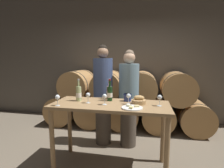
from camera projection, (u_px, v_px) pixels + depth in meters
The scene contains 17 objects.
ground_plane at pixel (110, 166), 2.51m from camera, with size 10.00×10.00×0.00m, color #726654.
stone_wall_back at pixel (128, 56), 4.33m from camera, with size 10.00×0.12×3.20m.
barrel_stack at pixel (125, 101), 3.94m from camera, with size 3.62×0.86×1.27m.
tasting_table at pixel (110, 113), 2.39m from camera, with size 1.59×0.65×0.93m.
person_left at pixel (103, 94), 3.10m from camera, with size 0.34×0.34×1.77m.
person_right at pixel (129, 98), 3.01m from camera, with size 0.34×0.34×1.68m.
wine_bottle_red at pixel (110, 93), 2.52m from camera, with size 0.08×0.08×0.32m.
wine_bottle_white at pixel (79, 93), 2.51m from camera, with size 0.08×0.08×0.32m.
wine_bottle_rose at pixel (109, 92), 2.63m from camera, with size 0.08×0.08×0.31m.
blue_crock at pixel (128, 97), 2.50m from camera, with size 0.12×0.12×0.10m.
bread_basket at pixel (139, 101), 2.35m from camera, with size 0.19×0.19×0.12m.
cheese_plate at pixel (132, 108), 2.14m from camera, with size 0.26×0.26×0.04m.
wine_glass_far_left at pixel (57, 98), 2.25m from camera, with size 0.06×0.06×0.15m.
wine_glass_left at pixel (88, 95), 2.39m from camera, with size 0.06×0.06×0.15m.
wine_glass_center at pixel (105, 97), 2.30m from camera, with size 0.06×0.06×0.15m.
wine_glass_right at pixel (129, 96), 2.32m from camera, with size 0.06×0.06×0.15m.
wine_glass_far_right at pixel (160, 98), 2.24m from camera, with size 0.06×0.06×0.15m.
Camera 1 is at (0.49, -2.26, 1.53)m, focal length 28.00 mm.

